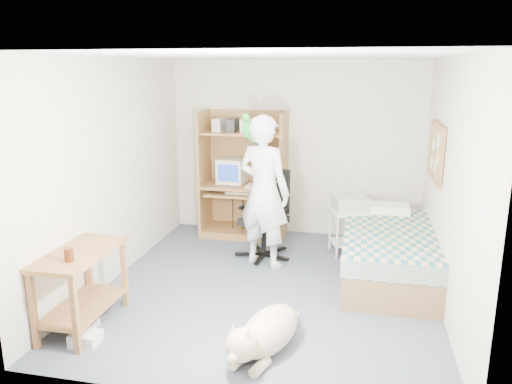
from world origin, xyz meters
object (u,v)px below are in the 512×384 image
side_desk (81,277)px  printer_cart (350,225)px  dog (265,332)px  bed (388,253)px  computer_hutch (244,180)px  office_chair (266,226)px  person (264,192)px

side_desk → printer_cart: 3.45m
dog → printer_cart: size_ratio=1.94×
bed → side_desk: 3.39m
computer_hutch → dog: computer_hutch is taller
computer_hutch → bed: size_ratio=0.89×
dog → printer_cart: (0.61, 2.59, 0.19)m
computer_hutch → bed: (2.00, -1.12, -0.53)m
dog → printer_cart: printer_cart is taller
office_chair → side_desk: bearing=-100.0°
office_chair → dog: 2.30m
computer_hutch → dog: bearing=-73.2°
bed → printer_cart: bearing=124.9°
computer_hutch → printer_cart: computer_hutch is taller
side_desk → person: bearing=53.6°
computer_hutch → office_chair: 1.01m
person → printer_cart: size_ratio=3.17×
office_chair → printer_cart: office_chair is taller
dog → person: bearing=120.1°
person → dog: (0.41, -1.94, -0.74)m
side_desk → dog: size_ratio=0.88×
bed → printer_cart: size_ratio=3.44×
dog → printer_cart: bearing=95.0°
side_desk → dog: bearing=-3.2°
bed → side_desk: side_desk is taller
printer_cart → side_desk: bearing=-153.5°
office_chair → printer_cart: (1.05, 0.34, -0.01)m
side_desk → office_chair: (1.33, 2.15, -0.09)m
bed → side_desk: size_ratio=2.02×
printer_cart → person: bearing=-167.4°
office_chair → person: (0.03, -0.31, 0.53)m
computer_hutch → side_desk: bearing=-106.1°
person → computer_hutch: bearing=-43.3°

